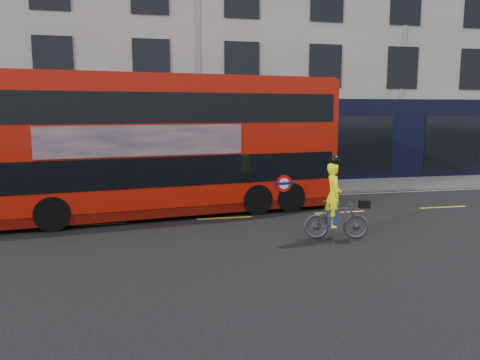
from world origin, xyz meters
name	(u,v)px	position (x,y,z in m)	size (l,w,h in m)	color
ground	(234,229)	(0.00, 0.00, 0.00)	(120.00, 120.00, 0.00)	black
pavement	(203,191)	(0.00, 6.50, 0.06)	(60.00, 3.00, 0.12)	slate
kerb	(209,197)	(0.00, 5.00, 0.07)	(60.00, 0.12, 0.13)	slate
building_terrace	(186,34)	(0.00, 12.94, 7.49)	(50.00, 10.07, 15.00)	beige
road_edge_line	(210,200)	(0.00, 4.70, 0.00)	(58.00, 0.10, 0.01)	silver
lane_dashes	(224,218)	(0.00, 1.50, 0.00)	(58.00, 0.12, 0.01)	gold
bus	(171,144)	(-1.60, 2.57, 2.34)	(11.55, 4.06, 4.57)	#B01307
cyclist	(336,211)	(2.49, -1.56, 0.76)	(1.82, 0.87, 2.28)	#404245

